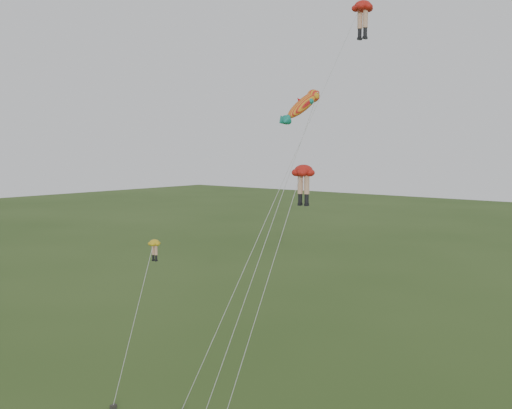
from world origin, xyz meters
The scene contains 4 objects.
legs_kite_red_high centered at (3.98, 12.17, 23.83)m, with size 5.11×13.69×24.80m.
legs_kite_red_mid centered at (3.08, 7.04, 13.40)m, with size 1.62×8.66×14.15m.
legs_kite_yellow centered at (-5.96, 2.69, 8.22)m, with size 3.04×6.02×9.09m.
fish_kite centered at (1.46, 9.37, 17.91)m, with size 1.78×11.19×19.29m.
Camera 1 is at (23.08, -21.69, 15.09)m, focal length 40.00 mm.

